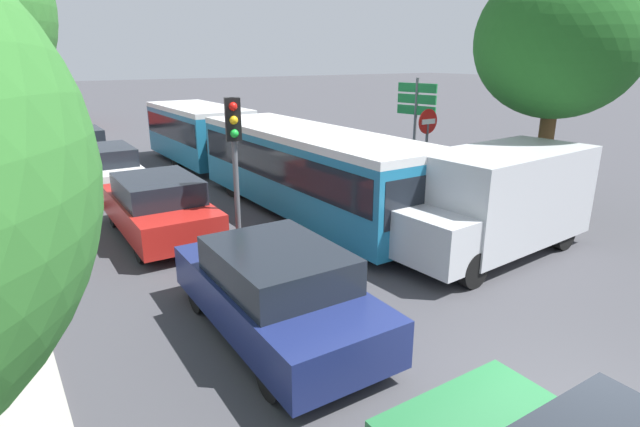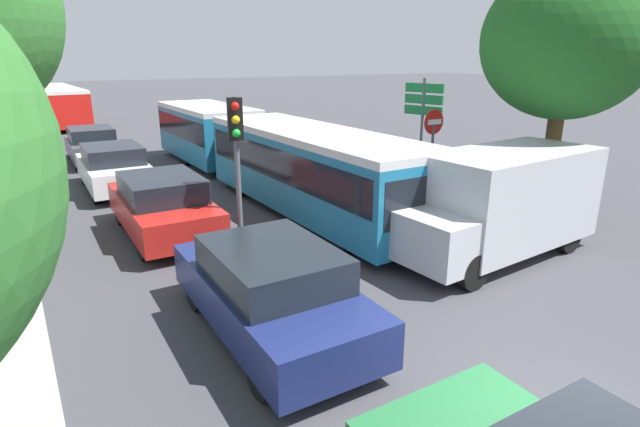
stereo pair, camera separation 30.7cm
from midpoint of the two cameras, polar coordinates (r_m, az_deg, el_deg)
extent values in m
plane|color=#3D3D42|center=(7.07, 25.03, -20.98)|extent=(200.00, 200.00, 0.00)
cube|color=teal|center=(13.78, -0.20, 4.86)|extent=(2.37, 8.79, 1.90)
cube|color=black|center=(13.71, -0.20, 6.26)|extent=(2.39, 8.44, 0.83)
cube|color=silver|center=(13.59, -0.21, 9.15)|extent=(2.37, 8.79, 0.19)
cube|color=teal|center=(21.21, -12.24, 8.93)|extent=(2.36, 6.02, 1.90)
cube|color=black|center=(21.17, -12.30, 9.84)|extent=(2.38, 5.78, 0.83)
cube|color=silver|center=(21.09, -12.43, 11.72)|extent=(2.36, 6.02, 0.19)
cylinder|color=black|center=(18.02, -8.41, 7.67)|extent=(1.75, 0.93, 1.75)
cube|color=black|center=(10.38, 12.53, 1.51)|extent=(2.08, 0.09, 1.02)
cylinder|color=black|center=(12.38, 10.60, -0.45)|extent=(0.28, 0.93, 0.93)
cylinder|color=black|center=(11.20, 3.04, -2.11)|extent=(0.28, 0.93, 0.93)
cylinder|color=black|center=(16.80, -2.37, 4.56)|extent=(0.28, 0.93, 0.93)
cylinder|color=black|center=(15.94, -8.58, 3.68)|extent=(0.28, 0.93, 0.93)
cylinder|color=black|center=(21.68, -9.64, 7.27)|extent=(0.28, 0.93, 0.93)
cylinder|color=black|center=(21.02, -14.66, 6.63)|extent=(0.28, 0.93, 0.93)
cube|color=red|center=(37.31, -27.69, 10.93)|extent=(2.76, 11.11, 1.92)
cube|color=black|center=(37.28, -27.76, 11.46)|extent=(2.77, 10.55, 0.81)
cube|color=silver|center=(37.24, -27.92, 12.54)|extent=(2.76, 11.11, 0.19)
cylinder|color=black|center=(40.89, -29.60, 10.01)|extent=(0.32, 0.97, 0.96)
cylinder|color=black|center=(41.10, -26.73, 10.44)|extent=(0.32, 0.97, 0.96)
cylinder|color=black|center=(34.00, -28.56, 9.08)|extent=(0.32, 0.97, 0.96)
cylinder|color=black|center=(34.24, -25.12, 9.60)|extent=(0.32, 0.97, 0.96)
cube|color=navy|center=(7.93, -4.60, -9.56)|extent=(1.91, 4.33, 0.69)
cube|color=black|center=(7.59, -4.37, -5.74)|extent=(1.72, 2.28, 0.53)
cylinder|color=black|center=(8.97, -12.94, -8.68)|extent=(0.24, 0.66, 0.65)
cylinder|color=black|center=(9.47, -4.09, -6.78)|extent=(0.24, 0.66, 0.65)
cylinder|color=black|center=(6.74, -5.23, -17.82)|extent=(0.24, 0.66, 0.65)
cylinder|color=black|center=(7.40, 5.84, -14.31)|extent=(0.24, 0.66, 0.65)
cube|color=#B21E19|center=(12.73, -16.84, 0.31)|extent=(1.93, 4.37, 0.70)
cube|color=black|center=(12.47, -16.96, 2.91)|extent=(1.74, 2.31, 0.54)
cylinder|color=black|center=(13.98, -21.21, 0.13)|extent=(0.24, 0.67, 0.66)
cylinder|color=black|center=(14.28, -15.14, 1.08)|extent=(0.24, 0.67, 0.66)
cylinder|color=black|center=(11.38, -18.71, -3.44)|extent=(0.24, 0.67, 0.66)
cylinder|color=black|center=(11.75, -11.38, -2.18)|extent=(0.24, 0.67, 0.66)
cube|color=white|center=(17.65, -21.99, 4.44)|extent=(1.92, 4.35, 0.70)
cube|color=black|center=(17.43, -22.17, 6.34)|extent=(1.73, 2.29, 0.53)
cylinder|color=black|center=(18.96, -24.87, 4.02)|extent=(0.24, 0.66, 0.66)
cylinder|color=black|center=(19.16, -20.33, 4.68)|extent=(0.24, 0.66, 0.66)
cylinder|color=black|center=(16.28, -23.72, 2.17)|extent=(0.24, 0.66, 0.66)
cylinder|color=black|center=(16.52, -18.48, 2.96)|extent=(0.24, 0.66, 0.66)
cube|color=#47474C|center=(22.85, -24.21, 6.85)|extent=(1.86, 4.21, 0.68)
cube|color=black|center=(22.67, -24.36, 8.29)|extent=(1.67, 2.22, 0.52)
cylinder|color=black|center=(24.15, -26.28, 6.40)|extent=(0.23, 0.64, 0.64)
cylinder|color=black|center=(24.30, -22.80, 6.90)|extent=(0.23, 0.64, 0.64)
cylinder|color=black|center=(21.52, -25.61, 5.33)|extent=(0.23, 0.64, 0.64)
cylinder|color=black|center=(21.69, -21.72, 5.89)|extent=(0.23, 0.64, 0.64)
cube|color=#B7BABF|center=(11.69, 21.38, 1.88)|extent=(4.20, 2.22, 2.00)
cube|color=#B7BABF|center=(9.92, 12.90, -2.86)|extent=(1.00, 1.95, 1.00)
cylinder|color=black|center=(9.90, 17.88, -6.33)|extent=(0.73, 0.28, 0.72)
cylinder|color=black|center=(10.89, 10.91, -3.57)|extent=(0.73, 0.28, 0.72)
cylinder|color=black|center=(12.56, 27.14, -2.38)|extent=(0.73, 0.28, 0.72)
cylinder|color=black|center=(13.36, 20.88, -0.47)|extent=(0.73, 0.28, 0.72)
cylinder|color=#56595E|center=(11.11, -8.58, 4.21)|extent=(0.12, 0.12, 3.40)
cube|color=black|center=(10.90, -8.87, 10.62)|extent=(0.38, 0.33, 0.90)
sphere|color=red|center=(10.72, -8.87, 12.02)|extent=(0.18, 0.18, 0.18)
sphere|color=#EAAD14|center=(10.75, -8.80, 10.53)|extent=(0.18, 0.18, 0.18)
sphere|color=green|center=(10.78, -8.73, 9.06)|extent=(0.18, 0.18, 0.18)
cylinder|color=#56595E|center=(14.79, 13.14, 5.26)|extent=(0.08, 0.08, 2.40)
cylinder|color=red|center=(14.58, 13.48, 10.14)|extent=(0.70, 0.03, 0.70)
cube|color=white|center=(14.57, 13.54, 10.13)|extent=(0.50, 0.04, 0.14)
cylinder|color=#56595E|center=(16.27, 12.05, 8.57)|extent=(0.10, 0.10, 3.60)
cube|color=#197A38|center=(16.12, 12.39, 13.84)|extent=(0.33, 1.39, 0.28)
cube|color=#197A38|center=(16.14, 12.31, 12.64)|extent=(0.33, 1.39, 0.28)
cube|color=#197A38|center=(16.17, 12.24, 11.44)|extent=(0.33, 1.39, 0.28)
cylinder|color=#51381E|center=(14.34, 25.35, 5.24)|extent=(0.39, 0.39, 3.17)
ellipsoid|color=#1E561E|center=(14.10, 26.99, 17.22)|extent=(4.05, 4.05, 3.77)
camera|label=1|loc=(0.15, -89.12, 0.28)|focal=28.00mm
camera|label=2|loc=(0.15, 90.88, -0.28)|focal=28.00mm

